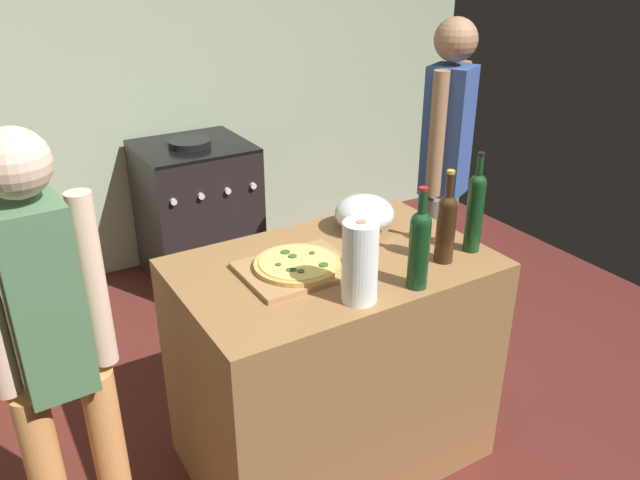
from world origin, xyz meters
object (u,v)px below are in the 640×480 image
Objects in this scene: person_in_stripes at (55,353)px; person_in_red at (445,168)px; wine_bottle_green at (475,209)px; paper_towel_roll at (360,262)px; wine_bottle_clear at (446,225)px; mixing_bowl at (364,213)px; pizza at (297,264)px; wine_bottle_amber at (419,245)px; stove at (198,212)px.

person_in_stripes is 0.93× the size of person_in_red.
person_in_red is at bearing 55.95° from wine_bottle_green.
wine_bottle_green reaches higher than paper_towel_roll.
paper_towel_roll is at bearing -170.27° from wine_bottle_clear.
pizza is at bearing -157.22° from mixing_bowl.
person_in_stripes is (-1.52, 0.15, -0.20)m from wine_bottle_green.
wine_bottle_green reaches higher than wine_bottle_amber.
wine_bottle_green reaches higher than stove.
mixing_bowl is 0.68× the size of wine_bottle_clear.
wine_bottle_amber is at bearing -89.32° from stove.
stove is at bearing 84.60° from paper_towel_roll.
person_in_red is (1.13, 0.50, 0.02)m from pizza.
stove is (-0.03, 2.12, -0.63)m from wine_bottle_amber.
wine_bottle_clear is at bearing 9.73° from paper_towel_roll.
wine_bottle_amber is (-0.11, -0.48, 0.08)m from mixing_bowl.
paper_towel_roll is 2.19m from stove.
wine_bottle_green reaches higher than pizza.
stove is (0.20, 2.09, -0.62)m from paper_towel_roll.
paper_towel_roll reaches higher than stove.
mixing_bowl is 0.67× the size of wine_bottle_amber.
person_in_stripes is at bearing 165.40° from paper_towel_roll.
person_in_stripes is at bearing -170.44° from mixing_bowl.
person_in_stripes is at bearing 172.98° from wine_bottle_clear.
wine_bottle_clear is 2.12m from stove.
paper_towel_roll is 0.44m from wine_bottle_clear.
person_in_stripes is at bearing 166.82° from wine_bottle_amber.
wine_bottle_amber is 1.20m from person_in_stripes.
wine_bottle_green is 2.14m from stove.
wine_bottle_clear is 1.38m from person_in_stripes.
pizza reaches higher than stove.
mixing_bowl is at bearing 53.58° from paper_towel_roll.
mixing_bowl is 0.79m from person_in_red.
pizza is 0.56m from wine_bottle_clear.
paper_towel_roll is (0.08, -0.28, 0.11)m from pizza.
stove is (-0.24, 2.02, -0.62)m from wine_bottle_clear.
pizza is 0.45m from mixing_bowl.
person_in_stripes is (-1.15, 0.27, -0.18)m from wine_bottle_amber.
wine_bottle_green reaches higher than wine_bottle_clear.
person_in_stripes is (-1.36, 0.17, -0.17)m from wine_bottle_clear.
paper_towel_roll is 0.17× the size of person_in_red.
pizza is at bearing 134.36° from wine_bottle_amber.
paper_towel_roll is 0.31× the size of stove.
wine_bottle_clear is (0.10, -0.38, 0.07)m from mixing_bowl.
stove is 0.59× the size of person_in_stripes.
mixing_bowl is 0.50m from wine_bottle_amber.
wine_bottle_clear is at bearing -131.35° from person_in_red.
wine_bottle_green is at bearing 17.70° from wine_bottle_amber.
pizza is 0.80× the size of wine_bottle_green.
mixing_bowl reaches higher than pizza.
mixing_bowl reaches higher than stove.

